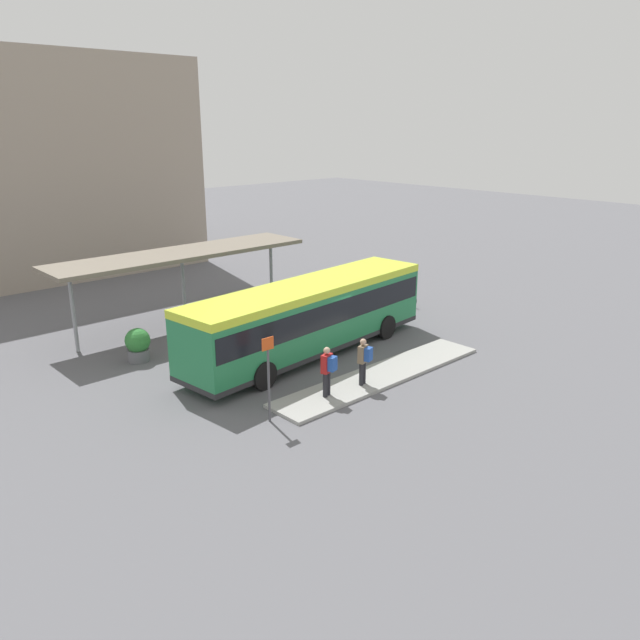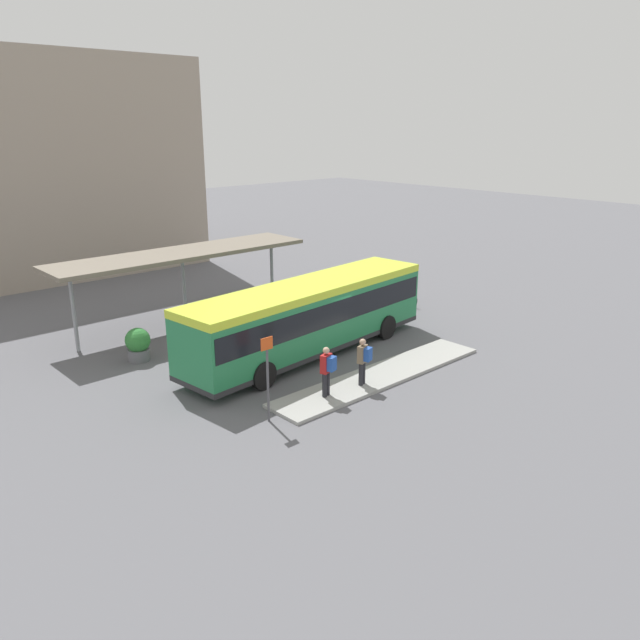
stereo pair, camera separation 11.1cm
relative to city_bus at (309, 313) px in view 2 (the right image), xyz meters
The scene contains 12 objects.
ground_plane 1.74m from the city_bus, behind, with size 120.00×120.00×0.00m, color #5B5B60.
curb_island 3.98m from the city_bus, 84.42° to the right, with size 9.66×1.80×0.12m.
city_bus is the anchor object (origin of this frame).
pedestrian_waiting 3.96m from the city_bus, 102.42° to the right, with size 0.48×0.52×1.71m.
pedestrian_companion 4.45m from the city_bus, 123.70° to the right, with size 0.48×0.53×1.76m.
bicycle_black 8.79m from the city_bus, 13.79° to the left, with size 0.48×1.79×0.77m.
bicycle_yellow 9.29m from the city_bus, 17.79° to the left, with size 0.48×1.59×0.69m.
bicycle_red 9.40m from the city_bus, 22.39° to the left, with size 0.48×1.79×0.78m.
station_shelter 7.10m from the city_bus, 104.49° to the left, with size 12.00×2.83×3.49m.
potted_planter_near_shelter 6.87m from the city_bus, 143.64° to the left, with size 0.98×0.98×1.34m.
platform_sign 6.10m from the city_bus, 143.75° to the right, with size 0.44×0.08×2.80m.
station_building 25.36m from the city_bus, 97.98° to the left, with size 20.48×13.60×12.88m.
Camera 2 is at (-15.76, -17.86, 9.03)m, focal length 35.00 mm.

